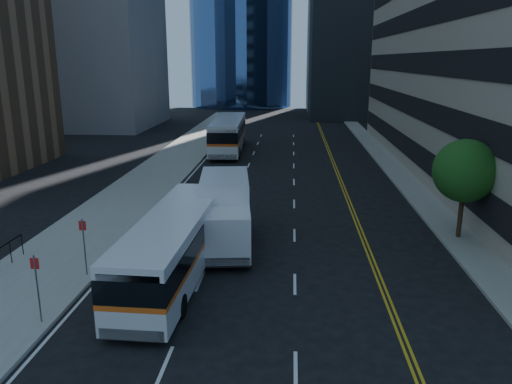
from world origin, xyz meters
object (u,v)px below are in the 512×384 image
street_tree (465,171)px  bus_rear (228,133)px  box_truck (225,211)px  bus_front (174,245)px

street_tree → bus_rear: street_tree is taller
bus_rear → box_truck: 26.80m
bus_front → bus_rear: bus_rear is taller
street_tree → bus_rear: (-15.16, 24.94, -1.83)m
bus_rear → street_tree: bearing=-61.0°
bus_front → box_truck: (1.58, 4.12, 0.22)m
street_tree → box_truck: size_ratio=0.71×
bus_front → box_truck: size_ratio=1.53×
bus_rear → box_truck: bearing=-85.5°
street_tree → box_truck: bearing=-172.1°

